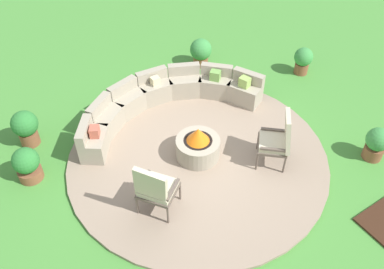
{
  "coord_description": "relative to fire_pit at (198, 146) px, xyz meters",
  "views": [
    {
      "loc": [
        -3.1,
        -4.51,
        5.72
      ],
      "look_at": [
        0.0,
        0.2,
        0.45
      ],
      "focal_mm": 38.44,
      "sensor_mm": 36.0,
      "label": 1
    }
  ],
  "objects": [
    {
      "name": "lounge_chair_front_left",
      "position": [
        -1.29,
        -0.69,
        0.32
      ],
      "size": [
        0.8,
        0.83,
        1.16
      ],
      "rotation": [
        0.0,
        0.0,
        5.34
      ],
      "color": "brown",
      "rests_on": "patio_circle"
    },
    {
      "name": "potted_plant_3",
      "position": [
        2.8,
        -1.82,
        0.05
      ],
      "size": [
        0.45,
        0.45,
        0.69
      ],
      "color": "brown",
      "rests_on": "ground_plane"
    },
    {
      "name": "potted_plant_0",
      "position": [
        -2.82,
        1.26,
        0.04
      ],
      "size": [
        0.48,
        0.48,
        0.69
      ],
      "color": "brown",
      "rests_on": "ground_plane"
    },
    {
      "name": "potted_plant_4",
      "position": [
        3.68,
        0.99,
        0.05
      ],
      "size": [
        0.44,
        0.44,
        0.67
      ],
      "color": "brown",
      "rests_on": "ground_plane"
    },
    {
      "name": "ground_plane",
      "position": [
        0.0,
        0.0,
        -0.32
      ],
      "size": [
        24.0,
        24.0,
        0.0
      ],
      "primitive_type": "plane",
      "color": "#478C38"
    },
    {
      "name": "potted_plant_2",
      "position": [
        1.85,
        2.62,
        0.06
      ],
      "size": [
        0.53,
        0.53,
        0.7
      ],
      "color": "brown",
      "rests_on": "ground_plane"
    },
    {
      "name": "patio_circle",
      "position": [
        0.0,
        0.0,
        -0.29
      ],
      "size": [
        4.94,
        4.94,
        0.06
      ],
      "primitive_type": "cylinder",
      "color": "gray",
      "rests_on": "ground_plane"
    },
    {
      "name": "fire_pit",
      "position": [
        0.0,
        0.0,
        0.0
      ],
      "size": [
        0.83,
        0.83,
        0.68
      ],
      "color": "#9E937F",
      "rests_on": "patio_circle"
    },
    {
      "name": "potted_plant_1",
      "position": [
        -2.55,
        2.16,
        0.11
      ],
      "size": [
        0.51,
        0.51,
        0.77
      ],
      "color": "brown",
      "rests_on": "ground_plane"
    },
    {
      "name": "lounge_chair_front_right",
      "position": [
        1.13,
        -0.91,
        0.31
      ],
      "size": [
        0.78,
        0.82,
        1.13
      ],
      "rotation": [
        0.0,
        0.0,
        7.12
      ],
      "color": "brown",
      "rests_on": "patio_circle"
    },
    {
      "name": "curved_stone_bench",
      "position": [
        0.16,
        1.52,
        0.02
      ],
      "size": [
        4.1,
        1.79,
        0.68
      ],
      "color": "#9E937F",
      "rests_on": "patio_circle"
    }
  ]
}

